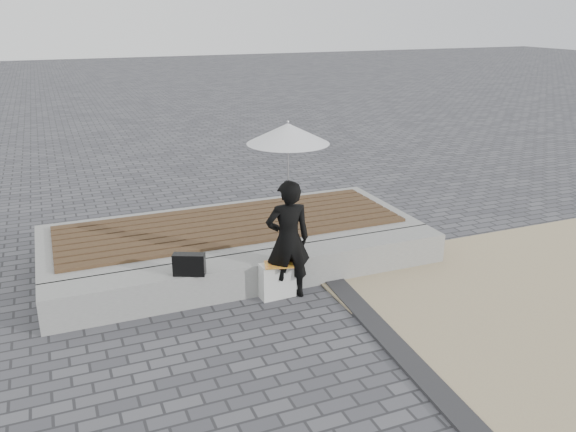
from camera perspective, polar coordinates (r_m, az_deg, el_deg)
The scene contains 10 objects.
ground at distance 5.97m, azimuth 2.80°, elevation -13.15°, with size 80.00×80.00×0.00m, color #525257.
edging_band at distance 5.92m, azimuth 11.72°, elevation -13.68°, with size 0.25×5.20×0.04m, color #2C2C2E.
seating_ledge at distance 7.17m, azimuth -2.61°, elevation -5.45°, with size 5.00×0.45×0.40m, color #A0A09C.
timber_platform at distance 8.22m, azimuth -5.46°, elevation -2.20°, with size 5.00×2.00×0.40m, color #969592.
timber_decking at distance 8.15m, azimuth -5.51°, elevation -0.76°, with size 4.60×1.60×0.04m, color brown, non-canonical shape.
woman at distance 6.76m, azimuth -0.00°, elevation -2.32°, with size 0.52×0.34×1.42m, color black.
parasol at distance 6.41m, azimuth -0.00°, elevation 7.97°, with size 0.90×0.90×1.15m.
handbag at distance 6.67m, azimuth -9.51°, elevation -4.62°, with size 0.35×0.13×0.25m, color black.
canvas_tote at distance 6.93m, azimuth -1.03°, elevation -6.20°, with size 0.41×0.17×0.43m, color silver.
magazine at distance 6.80m, azimuth -0.89°, elevation -4.68°, with size 0.33×0.24×0.01m, color #F04F32.
Camera 1 is at (-2.18, -4.54, 3.19)m, focal length 36.89 mm.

